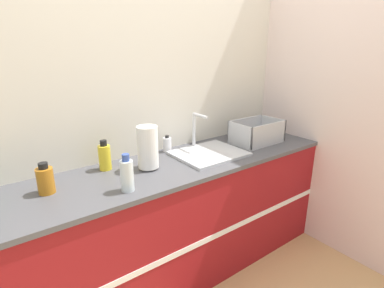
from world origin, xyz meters
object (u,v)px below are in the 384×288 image
(paper_towel_roll, at_px, (148,148))
(bottle_clear, at_px, (127,175))
(sink, at_px, (208,152))
(bottle_amber, at_px, (45,180))
(soap_dispenser, at_px, (167,144))
(bottle_yellow, at_px, (105,157))
(dish_rack, at_px, (256,134))

(paper_towel_roll, bearing_deg, bottle_clear, -139.41)
(sink, xyz_separation_m, bottle_amber, (-1.08, 0.05, 0.06))
(sink, bearing_deg, bottle_clear, -165.88)
(bottle_clear, bearing_deg, paper_towel_roll, 40.59)
(sink, bearing_deg, soap_dispenser, 130.84)
(sink, relative_size, bottle_yellow, 2.50)
(paper_towel_roll, distance_m, dish_rack, 0.98)
(bottle_amber, bearing_deg, paper_towel_roll, -2.57)
(bottle_yellow, bearing_deg, bottle_clear, -92.23)
(paper_towel_roll, relative_size, bottle_clear, 1.33)
(sink, relative_size, paper_towel_roll, 1.73)
(paper_towel_roll, height_order, bottle_clear, paper_towel_roll)
(bottle_yellow, xyz_separation_m, bottle_clear, (-0.01, -0.36, 0.01))
(sink, distance_m, bottle_yellow, 0.73)
(bottle_yellow, relative_size, soap_dispenser, 1.56)
(paper_towel_roll, distance_m, bottle_yellow, 0.28)
(bottle_clear, bearing_deg, soap_dispenser, 38.98)
(bottle_yellow, height_order, bottle_clear, bottle_clear)
(dish_rack, height_order, bottle_amber, dish_rack)
(soap_dispenser, bearing_deg, bottle_yellow, -173.52)
(soap_dispenser, bearing_deg, dish_rack, -19.19)
(paper_towel_roll, height_order, bottle_yellow, paper_towel_roll)
(sink, height_order, bottle_clear, sink)
(sink, relative_size, bottle_clear, 2.29)
(paper_towel_roll, xyz_separation_m, bottle_clear, (-0.24, -0.21, -0.05))
(sink, xyz_separation_m, dish_rack, (0.50, -0.01, 0.05))
(bottle_yellow, distance_m, soap_dispenser, 0.50)
(bottle_clear, relative_size, soap_dispenser, 1.69)
(sink, height_order, bottle_yellow, sink)
(paper_towel_roll, bearing_deg, dish_rack, -2.09)
(sink, bearing_deg, bottle_yellow, 165.76)
(dish_rack, bearing_deg, paper_towel_roll, 177.91)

